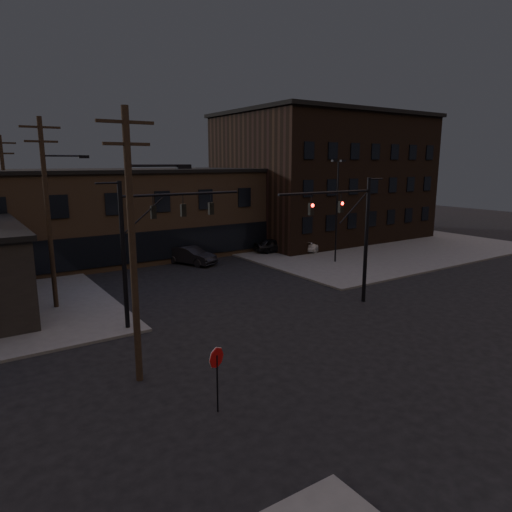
% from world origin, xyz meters
% --- Properties ---
extents(ground, '(140.00, 140.00, 0.00)m').
position_xyz_m(ground, '(0.00, 0.00, 0.00)').
color(ground, black).
rests_on(ground, ground).
extents(sidewalk_ne, '(30.00, 30.00, 0.15)m').
position_xyz_m(sidewalk_ne, '(22.00, 22.00, 0.07)').
color(sidewalk_ne, '#474744').
rests_on(sidewalk_ne, ground).
extents(building_row, '(40.00, 12.00, 8.00)m').
position_xyz_m(building_row, '(0.00, 28.00, 4.00)').
color(building_row, brown).
rests_on(building_row, ground).
extents(building_right, '(22.00, 16.00, 14.00)m').
position_xyz_m(building_right, '(22.00, 26.00, 7.00)').
color(building_right, black).
rests_on(building_right, ground).
extents(traffic_signal_near, '(7.12, 0.24, 8.00)m').
position_xyz_m(traffic_signal_near, '(5.36, 4.50, 4.93)').
color(traffic_signal_near, black).
rests_on(traffic_signal_near, ground).
extents(traffic_signal_far, '(7.12, 0.24, 8.00)m').
position_xyz_m(traffic_signal_far, '(-6.72, 8.00, 5.01)').
color(traffic_signal_far, black).
rests_on(traffic_signal_far, ground).
extents(stop_sign, '(0.72, 0.33, 2.48)m').
position_xyz_m(stop_sign, '(-8.00, -1.99, 1.84)').
color(stop_sign, black).
rests_on(stop_sign, ground).
extents(utility_pole_near, '(3.70, 0.28, 11.00)m').
position_xyz_m(utility_pole_near, '(-9.43, 2.00, 5.87)').
color(utility_pole_near, black).
rests_on(utility_pole_near, ground).
extents(utility_pole_mid, '(3.70, 0.28, 11.50)m').
position_xyz_m(utility_pole_mid, '(-10.44, 14.00, 6.13)').
color(utility_pole_mid, black).
rests_on(utility_pole_mid, ground).
extents(utility_pole_far, '(2.20, 0.28, 11.00)m').
position_xyz_m(utility_pole_far, '(-11.50, 26.00, 5.78)').
color(utility_pole_far, black).
rests_on(utility_pole_far, ground).
extents(lot_light_a, '(1.50, 0.28, 9.14)m').
position_xyz_m(lot_light_a, '(13.00, 14.00, 5.51)').
color(lot_light_a, black).
rests_on(lot_light_a, ground).
extents(lot_light_b, '(1.50, 0.28, 9.14)m').
position_xyz_m(lot_light_b, '(19.00, 19.00, 5.51)').
color(lot_light_b, black).
rests_on(lot_light_b, ground).
extents(parked_car_lot_a, '(4.32, 2.52, 1.38)m').
position_xyz_m(parked_car_lot_a, '(11.09, 20.67, 0.84)').
color(parked_car_lot_a, black).
rests_on(parked_car_lot_a, sidewalk_ne).
extents(parked_car_lot_b, '(4.47, 2.87, 1.21)m').
position_xyz_m(parked_car_lot_b, '(15.00, 18.96, 0.75)').
color(parked_car_lot_b, silver).
rests_on(parked_car_lot_b, sidewalk_ne).
extents(car_crossing, '(3.53, 5.09, 1.59)m').
position_xyz_m(car_crossing, '(2.03, 20.88, 0.79)').
color(car_crossing, black).
rests_on(car_crossing, ground).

